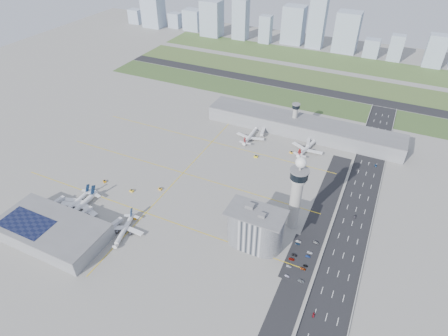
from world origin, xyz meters
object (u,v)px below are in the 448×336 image
at_px(tug_4, 256,156).
at_px(car_lot_2, 292,259).
at_px(jet_bridge_near_1, 78,219).
at_px(tug_3, 160,189).
at_px(jet_bridge_near_2, 108,230).
at_px(car_lot_7, 303,269).
at_px(jet_bridge_far_1, 309,140).
at_px(car_hw_0, 314,315).
at_px(car_lot_8, 305,266).
at_px(car_lot_11, 316,242).
at_px(car_hw_1, 355,217).
at_px(car_lot_9, 308,256).
at_px(jet_bridge_far_0, 264,130).
at_px(car_lot_1, 289,266).
at_px(car_lot_4, 298,244).
at_px(admin_building, 255,228).
at_px(car_lot_10, 310,253).
at_px(airplane_near_c, 123,228).
at_px(airplane_far_a, 250,134).
at_px(control_tower, 297,191).
at_px(car_hw_2, 376,166).
at_px(airplane_near_b, 78,206).
at_px(tug_1, 132,191).
at_px(tug_2, 135,218).
at_px(airplane_far_b, 308,146).
at_px(car_lot_0, 287,276).
at_px(jet_bridge_near_0, 50,208).
at_px(car_hw_4, 371,132).
at_px(airplane_near_a, 75,201).
at_px(tug_5, 291,152).
at_px(car_lot_5, 298,242).
at_px(car_lot_6, 301,281).
at_px(tug_0, 105,181).
at_px(secondary_tower, 295,115).

relative_size(tug_4, car_lot_2, 0.86).
relative_size(jet_bridge_near_1, tug_3, 4.26).
xyz_separation_m(jet_bridge_near_2, car_lot_7, (144.95, 30.44, -2.28)).
relative_size(jet_bridge_far_1, tug_4, 3.97).
distance_m(tug_4, car_hw_0, 173.90).
height_order(car_lot_8, car_lot_11, car_lot_11).
height_order(jet_bridge_far_1, car_hw_1, jet_bridge_far_1).
bearing_deg(car_lot_9, jet_bridge_far_0, 22.98).
distance_m(car_lot_1, car_lot_4, 22.90).
bearing_deg(admin_building, car_lot_10, 10.97).
distance_m(airplane_near_c, airplane_far_a, 173.49).
bearing_deg(car_lot_1, car_lot_11, -28.56).
bearing_deg(control_tower, tug_4, 128.52).
bearing_deg(car_hw_2, airplane_near_b, -150.71).
xyz_separation_m(tug_1, car_lot_10, (159.50, -1.43, -0.42)).
relative_size(airplane_near_c, tug_2, 10.88).
height_order(admin_building, airplane_far_b, admin_building).
bearing_deg(car_lot_0, jet_bridge_near_1, 101.44).
height_order(jet_bridge_near_0, car_hw_4, jet_bridge_near_0).
bearing_deg(airplane_near_a, tug_5, 136.32).
relative_size(airplane_near_a, airplane_near_b, 0.83).
height_order(airplane_far_a, car_hw_2, airplane_far_a).
bearing_deg(car_hw_1, airplane_near_b, -150.68).
xyz_separation_m(jet_bridge_near_0, car_lot_7, (204.95, 30.44, -2.28)).
bearing_deg(car_lot_4, airplane_far_b, 12.37).
relative_size(control_tower, car_lot_5, 16.10).
bearing_deg(control_tower, car_lot_6, -66.35).
height_order(car_lot_5, car_lot_9, car_lot_5).
distance_m(jet_bridge_far_1, car_hw_0, 202.01).
relative_size(airplane_near_b, car_lot_1, 11.57).
distance_m(control_tower, car_lot_5, 38.99).
bearing_deg(car_lot_0, car_lot_1, 13.84).
xyz_separation_m(airplane_near_b, car_lot_2, (173.07, 25.98, -5.54)).
relative_size(tug_2, car_lot_7, 0.87).
bearing_deg(car_lot_8, jet_bridge_far_0, 29.16).
xyz_separation_m(airplane_near_b, tug_0, (-6.47, 39.41, -5.19)).
distance_m(airplane_far_a, jet_bridge_near_1, 191.00).
bearing_deg(airplane_near_b, car_hw_2, 127.93).
relative_size(control_tower, car_hw_4, 17.25).
bearing_deg(car_lot_10, secondary_tower, 16.28).
bearing_deg(car_lot_1, car_lot_8, -70.20).
height_order(car_lot_2, car_lot_6, car_lot_6).
height_order(tug_3, car_lot_5, tug_3).
bearing_deg(control_tower, tug_1, -171.52).
distance_m(tug_3, car_lot_7, 141.20).
bearing_deg(admin_building, airplane_far_a, 113.23).
bearing_deg(tug_4, tug_0, -47.64).
height_order(airplane_far_a, car_lot_10, airplane_far_a).
relative_size(jet_bridge_near_1, tug_0, 4.41).
bearing_deg(jet_bridge_near_1, airplane_near_c, -72.93).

